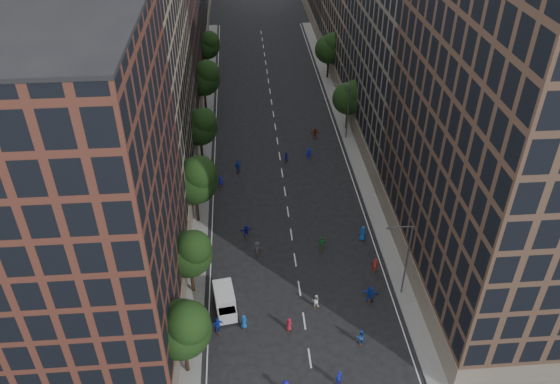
# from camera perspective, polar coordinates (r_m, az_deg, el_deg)

# --- Properties ---
(ground) EXTENTS (240.00, 240.00, 0.00)m
(ground) POSITION_cam_1_polar(r_m,az_deg,el_deg) (79.68, -0.01, 3.59)
(ground) COLOR black
(ground) RESTS_ON ground
(sidewalk_left) EXTENTS (4.00, 105.00, 0.15)m
(sidewalk_left) POSITION_cam_1_polar(r_m,az_deg,el_deg) (86.20, -8.42, 5.87)
(sidewalk_left) COLOR slate
(sidewalk_left) RESTS_ON ground
(sidewalk_right) EXTENTS (4.00, 105.00, 0.15)m
(sidewalk_right) POSITION_cam_1_polar(r_m,az_deg,el_deg) (87.66, 7.50, 6.49)
(sidewalk_right) COLOR slate
(sidewalk_right) RESTS_ON ground
(bldg_left_a) EXTENTS (14.00, 22.00, 30.00)m
(bldg_left_a) POSITION_cam_1_polar(r_m,az_deg,el_deg) (48.98, -19.92, -0.36)
(bldg_left_a) COLOR #51291F
(bldg_left_a) RESTS_ON ground
(bldg_left_b) EXTENTS (14.00, 26.00, 34.00)m
(bldg_left_b) POSITION_cam_1_polar(r_m,az_deg,el_deg) (68.74, -16.07, 12.72)
(bldg_left_b) COLOR #897359
(bldg_left_b) RESTS_ON ground
(bldg_left_c) EXTENTS (14.00, 20.00, 28.00)m
(bldg_left_c) POSITION_cam_1_polar(r_m,az_deg,el_deg) (91.06, -13.49, 16.54)
(bldg_left_c) COLOR #51291F
(bldg_left_c) RESTS_ON ground
(bldg_right_a) EXTENTS (14.00, 30.00, 36.00)m
(bldg_right_a) POSITION_cam_1_polar(r_m,az_deg,el_deg) (54.54, 22.67, 6.48)
(bldg_right_a) COLOR #4E3729
(bldg_right_a) RESTS_ON ground
(bldg_right_b) EXTENTS (14.00, 28.00, 33.00)m
(bldg_right_b) POSITION_cam_1_polar(r_m,az_deg,el_deg) (79.75, 14.03, 15.73)
(bldg_right_b) COLOR #5F594F
(bldg_right_b) RESTS_ON ground
(tree_left_0) EXTENTS (5.20, 5.20, 8.83)m
(tree_left_0) POSITION_cam_1_polar(r_m,az_deg,el_deg) (48.06, -10.06, -13.79)
(tree_left_0) COLOR black
(tree_left_0) RESTS_ON ground
(tree_left_1) EXTENTS (4.80, 4.80, 8.21)m
(tree_left_1) POSITION_cam_1_polar(r_m,az_deg,el_deg) (55.40, -9.36, -6.24)
(tree_left_1) COLOR black
(tree_left_1) RESTS_ON ground
(tree_left_2) EXTENTS (5.60, 5.60, 9.45)m
(tree_left_2) POSITION_cam_1_polar(r_m,az_deg,el_deg) (64.40, -8.81, 1.36)
(tree_left_2) COLOR black
(tree_left_2) RESTS_ON ground
(tree_left_3) EXTENTS (5.00, 5.00, 8.58)m
(tree_left_3) POSITION_cam_1_polar(r_m,az_deg,el_deg) (76.69, -8.29, 6.85)
(tree_left_3) COLOR black
(tree_left_3) RESTS_ON ground
(tree_left_4) EXTENTS (5.40, 5.40, 9.08)m
(tree_left_4) POSITION_cam_1_polar(r_m,az_deg,el_deg) (90.96, -7.89, 11.79)
(tree_left_4) COLOR black
(tree_left_4) RESTS_ON ground
(tree_left_5) EXTENTS (4.80, 4.80, 8.33)m
(tree_left_5) POSITION_cam_1_polar(r_m,az_deg,el_deg) (105.99, -7.57, 15.01)
(tree_left_5) COLOR black
(tree_left_5) RESTS_ON ground
(tree_right_a) EXTENTS (5.00, 5.00, 8.39)m
(tree_right_a) POSITION_cam_1_polar(r_m,az_deg,el_deg) (85.35, 7.33, 9.86)
(tree_right_a) COLOR black
(tree_right_a) RESTS_ON ground
(tree_right_b) EXTENTS (5.20, 5.20, 8.83)m
(tree_right_b) POSITION_cam_1_polar(r_m,az_deg,el_deg) (103.33, 5.26, 14.79)
(tree_right_b) COLOR black
(tree_right_b) RESTS_ON ground
(streetlamp_near) EXTENTS (2.64, 0.22, 9.06)m
(streetlamp_near) POSITION_cam_1_polar(r_m,az_deg,el_deg) (56.20, 12.95, -6.58)
(streetlamp_near) COLOR #595B60
(streetlamp_near) RESTS_ON ground
(streetlamp_far) EXTENTS (2.64, 0.22, 9.06)m
(streetlamp_far) POSITION_cam_1_polar(r_m,az_deg,el_deg) (82.84, 6.97, 8.71)
(streetlamp_far) COLOR #595B60
(streetlamp_far) RESTS_ON ground
(cargo_van) EXTENTS (2.64, 4.61, 2.33)m
(cargo_van) POSITION_cam_1_polar(r_m,az_deg,el_deg) (56.19, -5.77, -11.26)
(cargo_van) COLOR silver
(cargo_van) RESTS_ON ground
(skater_0) EXTENTS (0.87, 0.65, 1.62)m
(skater_0) POSITION_cam_1_polar(r_m,az_deg,el_deg) (54.74, -3.78, -13.39)
(skater_0) COLOR #13499D
(skater_0) RESTS_ON ground
(skater_1) EXTENTS (0.75, 0.63, 1.77)m
(skater_1) POSITION_cam_1_polar(r_m,az_deg,el_deg) (50.80, 6.17, -18.76)
(skater_1) COLOR #111990
(skater_1) RESTS_ON ground
(skater_2) EXTENTS (0.85, 0.68, 1.65)m
(skater_2) POSITION_cam_1_polar(r_m,az_deg,el_deg) (53.95, 8.38, -14.75)
(skater_2) COLOR #1644B5
(skater_2) RESTS_ON ground
(skater_4) EXTENTS (1.23, 0.83, 1.95)m
(skater_4) POSITION_cam_1_polar(r_m,az_deg,el_deg) (54.44, -6.51, -13.70)
(skater_4) COLOR #1633B7
(skater_4) RESTS_ON ground
(skater_5) EXTENTS (1.85, 1.12, 1.90)m
(skater_5) POSITION_cam_1_polar(r_m,az_deg,el_deg) (57.69, 9.41, -10.50)
(skater_5) COLOR #1536AA
(skater_5) RESTS_ON ground
(skater_6) EXTENTS (0.87, 0.75, 1.51)m
(skater_6) POSITION_cam_1_polar(r_m,az_deg,el_deg) (54.49, 0.96, -13.67)
(skater_6) COLOR maroon
(skater_6) RESTS_ON ground
(skater_7) EXTENTS (0.76, 0.63, 1.80)m
(skater_7) POSITION_cam_1_polar(r_m,az_deg,el_deg) (61.00, 9.89, -7.55)
(skater_7) COLOR #A2201B
(skater_7) RESTS_ON ground
(skater_8) EXTENTS (0.83, 0.70, 1.54)m
(skater_8) POSITION_cam_1_polar(r_m,az_deg,el_deg) (56.65, 3.75, -11.31)
(skater_8) COLOR white
(skater_8) RESTS_ON ground
(skater_9) EXTENTS (1.09, 0.67, 1.63)m
(skater_9) POSITION_cam_1_polar(r_m,az_deg,el_deg) (62.41, -2.42, -5.87)
(skater_9) COLOR #3F3E43
(skater_9) RESTS_ON ground
(skater_10) EXTENTS (1.12, 0.60, 1.83)m
(skater_10) POSITION_cam_1_polar(r_m,az_deg,el_deg) (62.95, 4.37, -5.42)
(skater_10) COLOR #217131
(skater_10) RESTS_ON ground
(skater_11) EXTENTS (1.46, 0.77, 1.51)m
(skater_11) POSITION_cam_1_polar(r_m,az_deg,el_deg) (64.91, -3.57, -4.09)
(skater_11) COLOR #13159E
(skater_11) RESTS_ON ground
(skater_12) EXTENTS (1.10, 0.89, 1.95)m
(skater_12) POSITION_cam_1_polar(r_m,az_deg,el_deg) (64.78, 8.63, -4.33)
(skater_12) COLOR #1345A0
(skater_12) RESTS_ON ground
(skater_13) EXTENTS (0.67, 0.45, 1.82)m
(skater_13) POSITION_cam_1_polar(r_m,az_deg,el_deg) (73.25, -6.23, 1.05)
(skater_13) COLOR #171CBC
(skater_13) RESTS_ON ground
(skater_14) EXTENTS (0.88, 0.77, 1.56)m
(skater_14) POSITION_cam_1_polar(r_m,az_deg,el_deg) (78.28, 0.59, 3.62)
(skater_14) COLOR #1526B2
(skater_14) RESTS_ON ground
(skater_15) EXTENTS (1.22, 0.71, 1.87)m
(skater_15) POSITION_cam_1_polar(r_m,az_deg,el_deg) (78.85, 3.02, 3.96)
(skater_15) COLOR #141AA7
(skater_15) RESTS_ON ground
(skater_16) EXTENTS (1.22, 0.74, 1.95)m
(skater_16) POSITION_cam_1_polar(r_m,az_deg,el_deg) (76.01, -4.41, 2.62)
(skater_16) COLOR #1430A7
(skater_16) RESTS_ON ground
(skater_17) EXTENTS (1.65, 0.72, 1.72)m
(skater_17) POSITION_cam_1_polar(r_m,az_deg,el_deg) (84.39, 3.69, 6.13)
(skater_17) COLOR maroon
(skater_17) RESTS_ON ground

